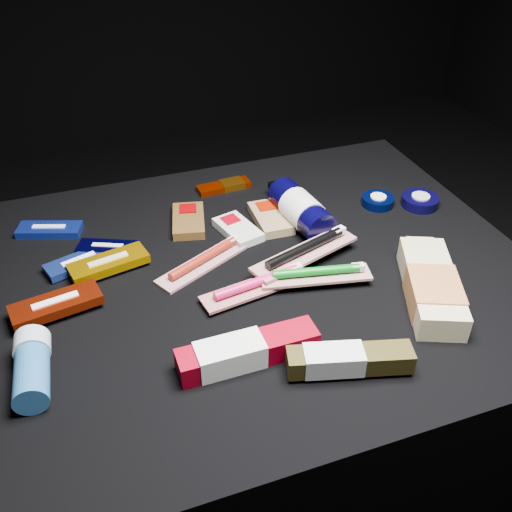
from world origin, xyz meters
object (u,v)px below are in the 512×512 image
object	(u,v)px
bodywash_bottle	(431,287)
toothpaste_carton_red	(242,353)
deodorant_stick	(32,367)
lotion_bottle	(301,210)

from	to	relation	value
bodywash_bottle	toothpaste_carton_red	distance (m)	0.33
toothpaste_carton_red	deodorant_stick	bearing A→B (deg)	166.44
lotion_bottle	deodorant_stick	size ratio (longest dim) A/B	1.66
lotion_bottle	deodorant_stick	distance (m)	0.56
deodorant_stick	toothpaste_carton_red	xyz separation A→B (m)	(0.28, -0.06, -0.01)
lotion_bottle	deodorant_stick	bearing A→B (deg)	-160.84
lotion_bottle	toothpaste_carton_red	world-z (taller)	lotion_bottle
lotion_bottle	bodywash_bottle	bearing A→B (deg)	-74.37
bodywash_bottle	deodorant_stick	xyz separation A→B (m)	(-0.61, 0.03, 0.00)
bodywash_bottle	toothpaste_carton_red	bearing A→B (deg)	-151.69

